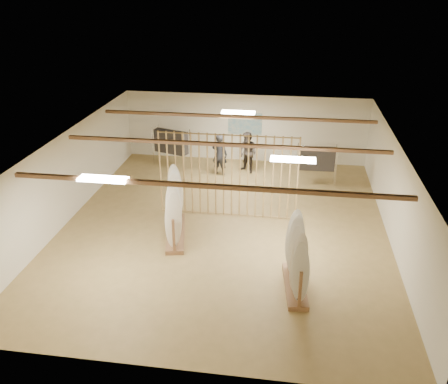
# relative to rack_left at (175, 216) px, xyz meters

# --- Properties ---
(floor) EXTENTS (12.00, 12.00, 0.00)m
(floor) POSITION_rel_rack_left_xyz_m (1.37, 0.73, -0.64)
(floor) COLOR tan
(floor) RESTS_ON ground
(ceiling) EXTENTS (12.00, 12.00, 0.00)m
(ceiling) POSITION_rel_rack_left_xyz_m (1.37, 0.73, 2.16)
(ceiling) COLOR gray
(ceiling) RESTS_ON ground
(wall_back) EXTENTS (12.00, 0.00, 12.00)m
(wall_back) POSITION_rel_rack_left_xyz_m (1.37, 6.73, 0.76)
(wall_back) COLOR white
(wall_back) RESTS_ON ground
(wall_front) EXTENTS (12.00, 0.00, 12.00)m
(wall_front) POSITION_rel_rack_left_xyz_m (1.37, -5.27, 0.76)
(wall_front) COLOR white
(wall_front) RESTS_ON ground
(wall_left) EXTENTS (0.00, 12.00, 12.00)m
(wall_left) POSITION_rel_rack_left_xyz_m (-3.63, 0.73, 0.76)
(wall_left) COLOR white
(wall_left) RESTS_ON ground
(wall_right) EXTENTS (0.00, 12.00, 12.00)m
(wall_right) POSITION_rel_rack_left_xyz_m (6.37, 0.73, 0.76)
(wall_right) COLOR white
(wall_right) RESTS_ON ground
(ceiling_slats) EXTENTS (9.50, 6.12, 0.10)m
(ceiling_slats) POSITION_rel_rack_left_xyz_m (1.37, 0.73, 2.08)
(ceiling_slats) COLOR #916441
(ceiling_slats) RESTS_ON ground
(light_panels) EXTENTS (1.20, 0.35, 0.06)m
(light_panels) POSITION_rel_rack_left_xyz_m (1.37, 0.73, 2.10)
(light_panels) COLOR white
(light_panels) RESTS_ON ground
(bamboo_partition) EXTENTS (4.45, 0.05, 2.78)m
(bamboo_partition) POSITION_rel_rack_left_xyz_m (1.37, 1.53, 0.76)
(bamboo_partition) COLOR tan
(bamboo_partition) RESTS_ON ground
(poster) EXTENTS (1.40, 0.03, 0.90)m
(poster) POSITION_rel_rack_left_xyz_m (1.37, 6.71, 0.96)
(poster) COLOR teal
(poster) RESTS_ON ground
(rack_left) EXTENTS (0.98, 2.37, 1.87)m
(rack_left) POSITION_rel_rack_left_xyz_m (0.00, 0.00, 0.00)
(rack_left) COLOR #916441
(rack_left) RESTS_ON floor
(rack_right) EXTENTS (0.70, 1.93, 1.79)m
(rack_right) POSITION_rel_rack_left_xyz_m (3.61, -2.17, -0.03)
(rack_right) COLOR #916441
(rack_right) RESTS_ON floor
(clothing_rack_a) EXTENTS (1.46, 0.84, 1.63)m
(clothing_rack_a) POSITION_rel_rack_left_xyz_m (-1.50, 5.55, 0.42)
(clothing_rack_a) COLOR silver
(clothing_rack_a) RESTS_ON floor
(clothing_rack_b) EXTENTS (1.41, 0.38, 1.52)m
(clothing_rack_b) POSITION_rel_rack_left_xyz_m (4.29, 4.64, 0.35)
(clothing_rack_b) COLOR silver
(clothing_rack_b) RESTS_ON floor
(shopper_a) EXTENTS (0.76, 0.58, 1.90)m
(shopper_a) POSITION_rel_rack_left_xyz_m (0.58, 4.96, 0.31)
(shopper_a) COLOR #222329
(shopper_a) RESTS_ON floor
(shopper_b) EXTENTS (1.14, 1.09, 1.87)m
(shopper_b) POSITION_rel_rack_left_xyz_m (1.64, 5.36, 0.29)
(shopper_b) COLOR #302A25
(shopper_b) RESTS_ON floor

